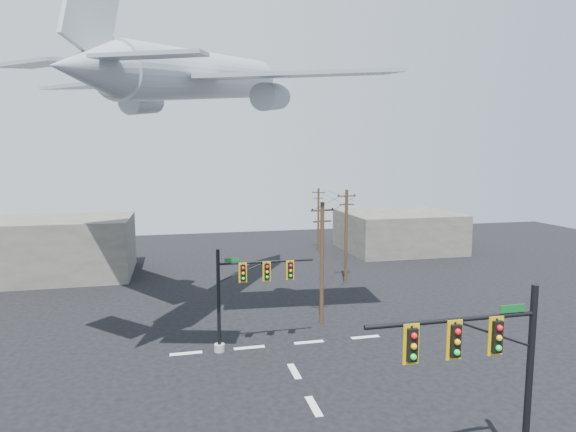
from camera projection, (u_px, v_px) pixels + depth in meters
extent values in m
cube|color=silver|center=(314.00, 406.00, 23.74)|extent=(0.40, 2.00, 0.01)
cube|color=silver|center=(294.00, 371.00, 27.60)|extent=(0.40, 2.00, 0.01)
cube|color=silver|center=(186.00, 353.00, 30.10)|extent=(2.00, 0.40, 0.01)
cube|color=silver|center=(249.00, 348.00, 31.01)|extent=(2.00, 0.40, 0.01)
cube|color=silver|center=(309.00, 342.00, 31.92)|extent=(2.00, 0.40, 0.01)
cube|color=silver|center=(365.00, 337.00, 32.83)|extent=(2.00, 0.40, 0.01)
cylinder|color=black|center=(529.00, 382.00, 18.20)|extent=(0.26, 0.26, 7.55)
cylinder|color=black|center=(453.00, 320.00, 17.10)|extent=(6.71, 0.17, 0.17)
cylinder|color=black|center=(493.00, 334.00, 17.56)|extent=(3.60, 0.09, 0.09)
cube|color=black|center=(496.00, 336.00, 17.41)|extent=(0.37, 0.32, 1.19)
cube|color=#C5A00B|center=(495.00, 336.00, 17.43)|extent=(0.59, 0.04, 1.46)
sphere|color=red|center=(500.00, 328.00, 17.19)|extent=(0.22, 0.22, 0.22)
sphere|color=#E7A50C|center=(499.00, 338.00, 17.23)|extent=(0.22, 0.22, 0.22)
sphere|color=#0CC92E|center=(499.00, 348.00, 17.28)|extent=(0.22, 0.22, 0.22)
cube|color=black|center=(455.00, 340.00, 17.03)|extent=(0.37, 0.32, 1.19)
cube|color=#C5A00B|center=(454.00, 340.00, 17.05)|extent=(0.59, 0.04, 1.46)
sphere|color=red|center=(458.00, 332.00, 16.81)|extent=(0.22, 0.22, 0.22)
sphere|color=#E7A50C|center=(457.00, 342.00, 16.85)|extent=(0.22, 0.22, 0.22)
sphere|color=#0CC92E|center=(457.00, 352.00, 16.90)|extent=(0.22, 0.22, 0.22)
cube|color=black|center=(411.00, 344.00, 16.65)|extent=(0.37, 0.32, 1.19)
cube|color=#C5A00B|center=(411.00, 344.00, 16.67)|extent=(0.59, 0.04, 1.46)
sphere|color=red|center=(414.00, 336.00, 16.43)|extent=(0.22, 0.22, 0.22)
sphere|color=#E7A50C|center=(414.00, 346.00, 16.47)|extent=(0.22, 0.22, 0.22)
sphere|color=#0CC92E|center=(413.00, 357.00, 16.52)|extent=(0.22, 0.22, 0.22)
cube|color=#0C561E|center=(512.00, 309.00, 17.55)|extent=(1.03, 0.04, 0.28)
cylinder|color=gray|center=(220.00, 348.00, 30.42)|extent=(0.66, 0.66, 0.47)
cylinder|color=black|center=(219.00, 301.00, 30.04)|extent=(0.23, 0.23, 6.57)
cylinder|color=black|center=(266.00, 262.00, 30.45)|extent=(6.09, 0.15, 0.15)
cylinder|color=black|center=(243.00, 272.00, 30.17)|extent=(3.25, 0.08, 0.08)
cube|color=black|center=(243.00, 273.00, 30.04)|extent=(0.32, 0.28, 1.03)
cube|color=#C5A00B|center=(243.00, 273.00, 30.06)|extent=(0.52, 0.04, 1.27)
sphere|color=red|center=(243.00, 268.00, 29.84)|extent=(0.19, 0.19, 0.19)
sphere|color=#E7A50C|center=(243.00, 273.00, 29.88)|extent=(0.19, 0.19, 0.19)
sphere|color=#0CC92E|center=(243.00, 278.00, 29.92)|extent=(0.19, 0.19, 0.19)
cube|color=black|center=(267.00, 271.00, 30.38)|extent=(0.32, 0.28, 1.03)
cube|color=#C5A00B|center=(267.00, 271.00, 30.40)|extent=(0.52, 0.04, 1.27)
sphere|color=red|center=(267.00, 267.00, 30.19)|extent=(0.19, 0.19, 0.19)
sphere|color=#E7A50C|center=(267.00, 272.00, 30.23)|extent=(0.19, 0.19, 0.19)
sphere|color=#0CC92E|center=(267.00, 277.00, 30.27)|extent=(0.19, 0.19, 0.19)
cube|color=black|center=(290.00, 270.00, 30.73)|extent=(0.32, 0.28, 1.03)
cube|color=#C5A00B|center=(290.00, 270.00, 30.75)|extent=(0.52, 0.04, 1.27)
sphere|color=red|center=(291.00, 266.00, 30.53)|extent=(0.19, 0.19, 0.19)
sphere|color=#E7A50C|center=(291.00, 271.00, 30.57)|extent=(0.19, 0.19, 0.19)
sphere|color=#0CC92E|center=(291.00, 276.00, 30.61)|extent=(0.19, 0.19, 0.19)
cube|color=#0C561E|center=(232.00, 260.00, 29.86)|extent=(0.89, 0.04, 0.24)
cylinder|color=#44301D|center=(322.00, 263.00, 35.08)|extent=(0.30, 0.30, 9.01)
cube|color=#44301D|center=(322.00, 210.00, 34.60)|extent=(1.80, 0.40, 0.12)
cube|color=#44301D|center=(322.00, 221.00, 34.70)|extent=(1.40, 0.33, 0.12)
cylinder|color=black|center=(312.00, 209.00, 34.29)|extent=(0.10, 0.10, 0.12)
cylinder|color=black|center=(322.00, 209.00, 34.59)|extent=(0.10, 0.10, 0.12)
cylinder|color=black|center=(332.00, 209.00, 34.89)|extent=(0.10, 0.10, 0.12)
cylinder|color=#44301D|center=(346.00, 237.00, 46.59)|extent=(0.31, 0.31, 9.11)
cube|color=#44301D|center=(347.00, 196.00, 46.11)|extent=(1.84, 0.15, 0.12)
cube|color=#44301D|center=(347.00, 204.00, 46.21)|extent=(1.43, 0.14, 0.12)
cylinder|color=black|center=(339.00, 195.00, 45.90)|extent=(0.10, 0.10, 0.12)
cylinder|color=black|center=(347.00, 195.00, 46.09)|extent=(0.10, 0.10, 0.12)
cylinder|color=black|center=(355.00, 195.00, 46.29)|extent=(0.10, 0.10, 0.12)
cylinder|color=#44301D|center=(318.00, 219.00, 62.85)|extent=(0.28, 0.28, 8.16)
cube|color=#44301D|center=(319.00, 193.00, 62.42)|extent=(1.60, 0.70, 0.11)
cube|color=#44301D|center=(319.00, 198.00, 62.51)|extent=(1.25, 0.57, 0.11)
cylinder|color=black|center=(313.00, 192.00, 62.51)|extent=(0.09, 0.09, 0.11)
cylinder|color=black|center=(319.00, 192.00, 62.41)|extent=(0.09, 0.09, 0.11)
cylinder|color=black|center=(324.00, 192.00, 62.31)|extent=(0.09, 0.09, 0.11)
cylinder|color=black|center=(327.00, 203.00, 40.17)|extent=(5.74, 10.59, 0.03)
cylinder|color=black|center=(324.00, 195.00, 54.09)|extent=(2.22, 16.28, 0.03)
cylinder|color=black|center=(345.00, 203.00, 40.54)|extent=(5.77, 10.59, 0.03)
cylinder|color=black|center=(337.00, 194.00, 54.45)|extent=(2.07, 16.28, 0.03)
cylinder|color=#A4A9B0|center=(205.00, 76.00, 34.47)|extent=(13.39, 19.57, 5.79)
cone|color=#A4A9B0|center=(265.00, 80.00, 46.09)|extent=(5.32, 5.91, 3.81)
cone|color=#A4A9B0|center=(85.00, 68.00, 22.85)|extent=(5.02, 5.71, 3.48)
cube|color=#A4A9B0|center=(107.00, 84.00, 35.38)|extent=(11.28, 13.53, 0.82)
cube|color=#A4A9B0|center=(297.00, 74.00, 31.07)|extent=(13.64, 5.85, 0.82)
cylinder|color=#A4A9B0|center=(142.00, 102.00, 35.84)|extent=(3.34, 3.92, 2.23)
cylinder|color=#A4A9B0|center=(271.00, 97.00, 32.83)|extent=(3.34, 3.92, 2.23)
cube|color=#A4A9B0|center=(93.00, 3.00, 23.18)|extent=(2.59, 4.15, 5.85)
cube|color=#A4A9B0|center=(38.00, 63.00, 24.25)|extent=(5.18, 5.22, 0.46)
cube|color=#A4A9B0|center=(151.00, 55.00, 22.32)|extent=(5.52, 3.53, 0.46)
cube|color=slate|center=(39.00, 248.00, 48.78)|extent=(18.00, 10.00, 6.00)
cube|color=slate|center=(398.00, 231.00, 63.20)|extent=(14.00, 12.00, 5.00)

